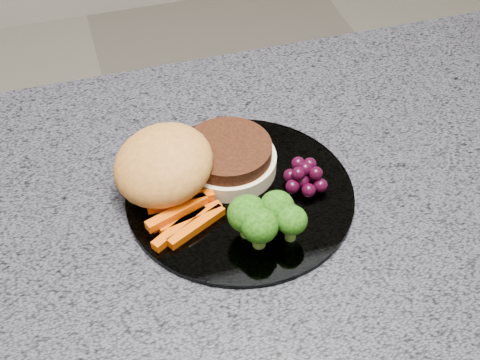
{
  "coord_description": "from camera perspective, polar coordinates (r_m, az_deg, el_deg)",
  "views": [
    {
      "loc": [
        -0.08,
        -0.48,
        1.45
      ],
      "look_at": [
        0.07,
        0.02,
        0.93
      ],
      "focal_mm": 50.0,
      "sensor_mm": 36.0,
      "label": 1
    }
  ],
  "objects": [
    {
      "name": "countertop",
      "position": [
        0.75,
        -4.4,
        -4.73
      ],
      "size": [
        1.2,
        0.6,
        0.04
      ],
      "primitive_type": "cube",
      "color": "#4B4B55",
      "rests_on": "island_cabinet"
    },
    {
      "name": "plate",
      "position": [
        0.76,
        0.0,
        -1.22
      ],
      "size": [
        0.26,
        0.26,
        0.01
      ],
      "primitive_type": "cylinder",
      "color": "white",
      "rests_on": "countertop"
    },
    {
      "name": "burger",
      "position": [
        0.76,
        -4.54,
        1.28
      ],
      "size": [
        0.22,
        0.16,
        0.06
      ],
      "rotation": [
        0.0,
        0.0,
        0.33
      ],
      "color": "#F9E2AF",
      "rests_on": "plate"
    },
    {
      "name": "carrot_sticks",
      "position": [
        0.73,
        -4.81,
        -3.08
      ],
      "size": [
        0.09,
        0.07,
        0.02
      ],
      "rotation": [
        0.0,
        0.0,
        0.09
      ],
      "color": "#DB4E03",
      "rests_on": "plate"
    },
    {
      "name": "broccoli",
      "position": [
        0.69,
        2.11,
        -3.19
      ],
      "size": [
        0.08,
        0.06,
        0.05
      ],
      "rotation": [
        0.0,
        0.0,
        -0.13
      ],
      "color": "olive",
      "rests_on": "plate"
    },
    {
      "name": "grape_bunch",
      "position": [
        0.76,
        5.58,
        0.35
      ],
      "size": [
        0.05,
        0.05,
        0.03
      ],
      "rotation": [
        0.0,
        0.0,
        -0.01
      ],
      "color": "black",
      "rests_on": "plate"
    }
  ]
}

